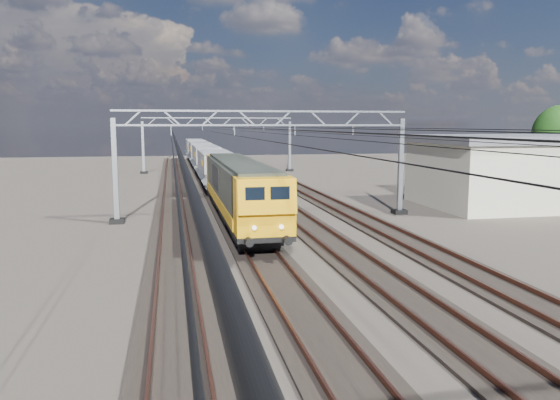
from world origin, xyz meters
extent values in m
plane|color=black|center=(0.00, 0.00, 0.00)|extent=(160.00, 160.00, 0.00)
cube|color=black|center=(-6.00, 0.00, 0.06)|extent=(2.60, 140.00, 0.12)
cube|color=brown|center=(-6.72, 0.00, 0.22)|extent=(0.08, 140.00, 0.16)
cube|color=brown|center=(-5.28, 0.00, 0.22)|extent=(0.08, 140.00, 0.16)
cube|color=black|center=(-2.00, 0.00, 0.06)|extent=(2.60, 140.00, 0.12)
cube|color=brown|center=(-2.72, 0.00, 0.22)|extent=(0.08, 140.00, 0.16)
cube|color=brown|center=(-1.28, 0.00, 0.22)|extent=(0.08, 140.00, 0.16)
cube|color=black|center=(2.00, 0.00, 0.06)|extent=(2.60, 140.00, 0.12)
cube|color=brown|center=(1.28, 0.00, 0.22)|extent=(0.08, 140.00, 0.16)
cube|color=brown|center=(2.72, 0.00, 0.22)|extent=(0.08, 140.00, 0.16)
cube|color=black|center=(6.00, 0.00, 0.06)|extent=(2.60, 140.00, 0.12)
cube|color=brown|center=(5.28, 0.00, 0.22)|extent=(0.08, 140.00, 0.16)
cube|color=brown|center=(6.72, 0.00, 0.22)|extent=(0.08, 140.00, 0.16)
cube|color=#959CA3|center=(-9.50, 4.00, 3.30)|extent=(0.30, 0.30, 6.60)
cube|color=#959CA3|center=(9.50, 4.00, 3.30)|extent=(0.30, 0.30, 6.60)
cube|color=black|center=(-9.50, 4.00, 0.15)|extent=(0.90, 0.90, 0.30)
cube|color=black|center=(9.50, 4.00, 0.15)|extent=(0.90, 0.90, 0.30)
cube|color=#959CA3|center=(0.00, 4.00, 7.05)|extent=(19.30, 0.18, 0.12)
cube|color=#959CA3|center=(0.00, 4.00, 6.15)|extent=(19.30, 0.18, 0.12)
cube|color=#959CA3|center=(-8.31, 4.00, 6.60)|extent=(1.03, 0.10, 0.94)
cube|color=#959CA3|center=(-5.94, 4.00, 6.60)|extent=(1.03, 0.10, 0.94)
cube|color=#959CA3|center=(-3.56, 4.00, 6.60)|extent=(1.03, 0.10, 0.94)
cube|color=#959CA3|center=(-1.19, 4.00, 6.60)|extent=(1.03, 0.10, 0.94)
cube|color=#959CA3|center=(1.19, 4.00, 6.60)|extent=(1.03, 0.10, 0.94)
cube|color=#959CA3|center=(3.56, 4.00, 6.60)|extent=(1.03, 0.10, 0.94)
cube|color=#959CA3|center=(5.94, 4.00, 6.60)|extent=(1.03, 0.10, 0.94)
cube|color=#959CA3|center=(8.31, 4.00, 6.60)|extent=(1.03, 0.10, 0.94)
cube|color=#959CA3|center=(-6.00, 4.00, 5.82)|extent=(0.06, 0.06, 0.65)
cube|color=#959CA3|center=(-2.00, 4.00, 5.82)|extent=(0.06, 0.06, 0.65)
cube|color=#959CA3|center=(2.00, 4.00, 5.82)|extent=(0.06, 0.06, 0.65)
cube|color=#959CA3|center=(6.00, 4.00, 5.82)|extent=(0.06, 0.06, 0.65)
cube|color=#959CA3|center=(-9.50, 40.00, 3.30)|extent=(0.30, 0.30, 6.60)
cube|color=#959CA3|center=(9.50, 40.00, 3.30)|extent=(0.30, 0.30, 6.60)
cube|color=black|center=(-9.50, 40.00, 0.15)|extent=(0.90, 0.90, 0.30)
cube|color=black|center=(9.50, 40.00, 0.15)|extent=(0.90, 0.90, 0.30)
cube|color=#959CA3|center=(0.00, 40.00, 7.05)|extent=(19.30, 0.18, 0.12)
cube|color=#959CA3|center=(0.00, 40.00, 6.15)|extent=(19.30, 0.18, 0.12)
cube|color=#959CA3|center=(-8.31, 40.00, 6.60)|extent=(1.03, 0.10, 0.94)
cube|color=#959CA3|center=(-5.94, 40.00, 6.60)|extent=(1.03, 0.10, 0.94)
cube|color=#959CA3|center=(-3.56, 40.00, 6.60)|extent=(1.03, 0.10, 0.94)
cube|color=#959CA3|center=(-1.19, 40.00, 6.60)|extent=(1.03, 0.10, 0.94)
cube|color=#959CA3|center=(1.19, 40.00, 6.60)|extent=(1.03, 0.10, 0.94)
cube|color=#959CA3|center=(3.56, 40.00, 6.60)|extent=(1.03, 0.10, 0.94)
cube|color=#959CA3|center=(5.94, 40.00, 6.60)|extent=(1.03, 0.10, 0.94)
cube|color=#959CA3|center=(8.31, 40.00, 6.60)|extent=(1.03, 0.10, 0.94)
cube|color=#959CA3|center=(-6.00, 40.00, 5.82)|extent=(0.06, 0.06, 0.65)
cube|color=#959CA3|center=(-2.00, 40.00, 5.82)|extent=(0.06, 0.06, 0.65)
cube|color=#959CA3|center=(2.00, 40.00, 5.82)|extent=(0.06, 0.06, 0.65)
cube|color=#959CA3|center=(6.00, 40.00, 5.82)|extent=(0.06, 0.06, 0.65)
cylinder|color=black|center=(-6.00, 8.00, 5.50)|extent=(0.03, 140.00, 0.03)
cylinder|color=black|center=(-6.00, 8.00, 6.00)|extent=(0.03, 140.00, 0.03)
cylinder|color=black|center=(-2.00, 8.00, 5.50)|extent=(0.03, 140.00, 0.03)
cylinder|color=black|center=(-2.00, 8.00, 6.00)|extent=(0.03, 140.00, 0.03)
cylinder|color=black|center=(2.00, 8.00, 5.50)|extent=(0.03, 140.00, 0.03)
cylinder|color=black|center=(2.00, 8.00, 6.00)|extent=(0.03, 140.00, 0.03)
cylinder|color=black|center=(6.00, 8.00, 5.50)|extent=(0.03, 140.00, 0.03)
cylinder|color=black|center=(6.00, 8.00, 6.00)|extent=(0.03, 140.00, 0.03)
cube|color=black|center=(-2.00, -4.59, 0.75)|extent=(2.20, 3.60, 0.60)
cube|color=black|center=(-2.00, 8.41, 0.75)|extent=(2.20, 3.60, 0.60)
cube|color=black|center=(-2.00, 1.91, 1.13)|extent=(2.65, 20.00, 0.25)
cube|color=black|center=(-2.00, 1.91, 0.75)|extent=(2.20, 4.50, 0.75)
cube|color=#292F27|center=(-2.00, 1.91, 2.55)|extent=(2.65, 17.00, 2.60)
cube|color=#F6AB0C|center=(-3.34, 1.91, 1.55)|extent=(0.04, 17.00, 0.60)
cube|color=#F6AB0C|center=(-0.66, 1.91, 1.55)|extent=(0.04, 17.00, 0.60)
cube|color=black|center=(-3.35, 2.91, 2.90)|extent=(0.05, 5.00, 1.40)
cube|color=black|center=(-0.65, 2.91, 2.90)|extent=(0.05, 5.00, 1.40)
cube|color=#292F27|center=(-2.00, 1.91, 3.92)|extent=(2.25, 18.00, 0.15)
cube|color=#F6AB0C|center=(-2.00, -7.19, 2.55)|extent=(2.65, 1.80, 2.60)
cube|color=#F6AB0C|center=(-2.00, -8.14, 3.05)|extent=(2.60, 0.46, 1.52)
cube|color=black|center=(-2.55, -8.24, 3.15)|extent=(0.85, 0.08, 0.75)
cube|color=black|center=(-1.45, -8.24, 3.15)|extent=(0.85, 0.08, 0.75)
cylinder|color=black|center=(-2.85, -8.39, 1.15)|extent=(0.36, 0.50, 0.36)
cylinder|color=black|center=(-1.15, -8.39, 1.15)|extent=(0.36, 0.50, 0.36)
cylinder|color=white|center=(-2.60, -8.29, 1.75)|extent=(0.20, 0.08, 0.20)
cylinder|color=white|center=(-1.40, -8.29, 1.75)|extent=(0.20, 0.08, 0.20)
cube|color=#F6AB0C|center=(-2.00, 11.01, 2.55)|extent=(2.65, 1.80, 2.60)
cube|color=#F6AB0C|center=(-2.00, 11.96, 3.05)|extent=(2.60, 0.46, 1.52)
cube|color=black|center=(-2.55, 12.06, 3.15)|extent=(0.85, 0.08, 0.75)
cube|color=black|center=(-1.45, 12.06, 3.15)|extent=(0.85, 0.08, 0.75)
cylinder|color=black|center=(-2.85, 12.21, 1.15)|extent=(0.36, 0.50, 0.36)
cylinder|color=black|center=(-1.15, 12.21, 1.15)|extent=(0.36, 0.50, 0.36)
cylinder|color=white|center=(-2.60, 12.11, 1.75)|extent=(0.20, 0.08, 0.20)
cylinder|color=white|center=(-1.40, 12.11, 1.75)|extent=(0.20, 0.08, 0.20)
cube|color=black|center=(-2.00, 15.11, 0.72)|extent=(2.20, 2.60, 0.55)
cube|color=black|center=(-2.00, 24.11, 0.72)|extent=(2.20, 2.60, 0.55)
cube|color=black|center=(-2.00, 19.61, 1.08)|extent=(2.40, 13.00, 0.20)
cube|color=slate|center=(-2.00, 19.61, 2.80)|extent=(2.80, 12.00, 1.80)
cube|color=#4C4F54|center=(-2.95, 19.61, 1.55)|extent=(1.48, 12.00, 1.36)
cube|color=#4C4F54|center=(-1.05, 19.61, 1.55)|extent=(1.48, 12.00, 1.36)
cube|color=#F6AB0C|center=(-3.42, 16.61, 2.90)|extent=(0.04, 1.20, 0.50)
cube|color=black|center=(-2.00, 29.31, 0.72)|extent=(2.20, 2.60, 0.55)
cube|color=black|center=(-2.00, 38.31, 0.72)|extent=(2.20, 2.60, 0.55)
cube|color=black|center=(-2.00, 33.81, 1.08)|extent=(2.40, 13.00, 0.20)
cube|color=slate|center=(-2.00, 33.81, 2.80)|extent=(2.80, 12.00, 1.80)
cube|color=#4C4F54|center=(-2.95, 33.81, 1.55)|extent=(1.48, 12.00, 1.36)
cube|color=#4C4F54|center=(-1.05, 33.81, 1.55)|extent=(1.48, 12.00, 1.36)
cube|color=#F6AB0C|center=(-3.42, 30.81, 2.90)|extent=(0.04, 1.20, 0.50)
cube|color=black|center=(-2.00, 43.51, 0.72)|extent=(2.20, 2.60, 0.55)
cube|color=black|center=(-2.00, 52.51, 0.72)|extent=(2.20, 2.60, 0.55)
cube|color=black|center=(-2.00, 48.01, 1.08)|extent=(2.40, 13.00, 0.20)
cube|color=slate|center=(-2.00, 48.01, 2.80)|extent=(2.80, 12.00, 1.80)
cube|color=#4C4F54|center=(-2.95, 48.01, 1.55)|extent=(1.48, 12.00, 1.36)
cube|color=#4C4F54|center=(-1.05, 48.01, 1.55)|extent=(1.48, 12.00, 1.36)
cube|color=#F6AB0C|center=(-3.42, 45.01, 2.90)|extent=(0.04, 1.20, 0.50)
cube|color=black|center=(-2.00, 57.71, 0.72)|extent=(2.20, 2.60, 0.55)
cube|color=black|center=(-2.00, 66.71, 0.72)|extent=(2.20, 2.60, 0.55)
cube|color=black|center=(-2.00, 62.21, 1.08)|extent=(2.40, 13.00, 0.20)
cube|color=slate|center=(-2.00, 62.21, 2.80)|extent=(2.80, 12.00, 1.80)
cube|color=#4C4F54|center=(-2.95, 62.21, 1.55)|extent=(1.48, 12.00, 1.36)
cube|color=#4C4F54|center=(-1.05, 62.21, 1.55)|extent=(1.48, 12.00, 1.36)
cube|color=#F6AB0C|center=(-3.42, 59.21, 2.90)|extent=(0.04, 1.20, 0.50)
cube|color=beige|center=(22.00, 6.00, 2.40)|extent=(18.00, 10.00, 4.80)
cube|color=slate|center=(22.00, 6.00, 5.10)|extent=(18.60, 10.60, 0.60)
cylinder|color=#352018|center=(30.00, 14.00, 1.92)|extent=(0.70, 0.70, 3.84)
camera|label=1|loc=(-6.05, -31.27, 6.18)|focal=35.00mm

